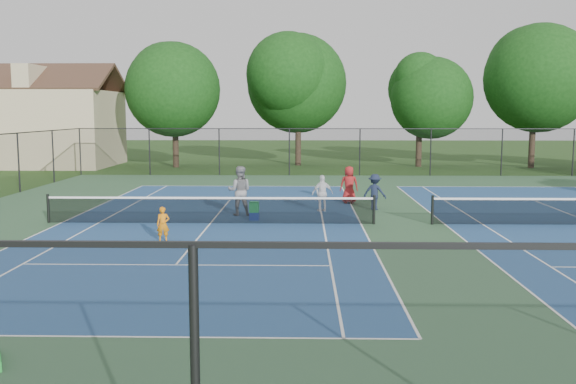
{
  "coord_description": "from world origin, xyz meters",
  "views": [
    {
      "loc": [
        -3.63,
        -22.97,
        4.04
      ],
      "look_at": [
        -4.14,
        -1.0,
        1.3
      ],
      "focal_mm": 40.0,
      "sensor_mm": 36.0,
      "label": 1
    }
  ],
  "objects_px": {
    "tree_back_c": "(420,92)",
    "clapboard_house": "(46,125)",
    "child_player": "(163,224)",
    "bystander_a": "(322,193)",
    "tree_back_a": "(174,84)",
    "bystander_b": "(375,192)",
    "ball_crate": "(254,216)",
    "tree_back_d": "(535,73)",
    "instructor": "(240,191)",
    "tree_back_b": "(298,78)",
    "bystander_c": "(349,185)",
    "ball_hopper": "(254,207)"
  },
  "relations": [
    {
      "from": "child_player",
      "to": "instructor",
      "type": "height_order",
      "value": "instructor"
    },
    {
      "from": "child_player",
      "to": "ball_crate",
      "type": "distance_m",
      "value": 4.85
    },
    {
      "from": "instructor",
      "to": "bystander_a",
      "type": "distance_m",
      "value": 3.46
    },
    {
      "from": "tree_back_a",
      "to": "clapboard_house",
      "type": "distance_m",
      "value": 10.47
    },
    {
      "from": "tree_back_d",
      "to": "ball_hopper",
      "type": "xyz_separation_m",
      "value": [
        -18.46,
        -23.18,
        -6.33
      ]
    },
    {
      "from": "tree_back_a",
      "to": "tree_back_b",
      "type": "relative_size",
      "value": 0.91
    },
    {
      "from": "tree_back_d",
      "to": "bystander_c",
      "type": "xyz_separation_m",
      "value": [
        -14.57,
        -18.58,
        -5.99
      ]
    },
    {
      "from": "tree_back_d",
      "to": "ball_crate",
      "type": "xyz_separation_m",
      "value": [
        -18.46,
        -23.18,
        -6.67
      ]
    },
    {
      "from": "tree_back_b",
      "to": "bystander_c",
      "type": "bearing_deg",
      "value": -83.26
    },
    {
      "from": "tree_back_c",
      "to": "clapboard_house",
      "type": "height_order",
      "value": "tree_back_c"
    },
    {
      "from": "clapboard_house",
      "to": "bystander_a",
      "type": "relative_size",
      "value": 7.18
    },
    {
      "from": "tree_back_b",
      "to": "bystander_b",
      "type": "bearing_deg",
      "value": -81.5
    },
    {
      "from": "tree_back_c",
      "to": "tree_back_a",
      "type": "bearing_deg",
      "value": -176.82
    },
    {
      "from": "bystander_b",
      "to": "ball_crate",
      "type": "height_order",
      "value": "bystander_b"
    },
    {
      "from": "bystander_c",
      "to": "tree_back_a",
      "type": "bearing_deg",
      "value": -60.6
    },
    {
      "from": "tree_back_b",
      "to": "instructor",
      "type": "distance_m",
      "value": 24.81
    },
    {
      "from": "child_player",
      "to": "bystander_c",
      "type": "relative_size",
      "value": 0.66
    },
    {
      "from": "tree_back_b",
      "to": "ball_crate",
      "type": "bearing_deg",
      "value": -93.31
    },
    {
      "from": "clapboard_house",
      "to": "ball_crate",
      "type": "height_order",
      "value": "clapboard_house"
    },
    {
      "from": "tree_back_c",
      "to": "bystander_b",
      "type": "xyz_separation_m",
      "value": [
        -5.64,
        -21.5,
        -4.73
      ]
    },
    {
      "from": "tree_back_d",
      "to": "clapboard_house",
      "type": "relative_size",
      "value": 0.96
    },
    {
      "from": "tree_back_d",
      "to": "instructor",
      "type": "xyz_separation_m",
      "value": [
        -19.11,
        -22.07,
        -5.85
      ]
    },
    {
      "from": "child_player",
      "to": "bystander_c",
      "type": "bearing_deg",
      "value": 43.71
    },
    {
      "from": "tree_back_a",
      "to": "bystander_a",
      "type": "distance_m",
      "value": 23.93
    },
    {
      "from": "clapboard_house",
      "to": "ball_hopper",
      "type": "xyz_separation_m",
      "value": [
        17.54,
        -24.18,
        -2.59
      ]
    },
    {
      "from": "clapboard_house",
      "to": "tree_back_d",
      "type": "bearing_deg",
      "value": -1.59
    },
    {
      "from": "tree_back_d",
      "to": "ball_crate",
      "type": "distance_m",
      "value": 30.37
    },
    {
      "from": "tree_back_a",
      "to": "tree_back_d",
      "type": "bearing_deg",
      "value": 0.0
    },
    {
      "from": "child_player",
      "to": "instructor",
      "type": "xyz_separation_m",
      "value": [
        1.9,
        5.21,
        0.42
      ]
    },
    {
      "from": "tree_back_b",
      "to": "ball_hopper",
      "type": "bearing_deg",
      "value": -93.31
    },
    {
      "from": "instructor",
      "to": "ball_crate",
      "type": "bearing_deg",
      "value": 121.6
    },
    {
      "from": "ball_hopper",
      "to": "bystander_c",
      "type": "bearing_deg",
      "value": 49.75
    },
    {
      "from": "tree_back_c",
      "to": "tree_back_d",
      "type": "distance_m",
      "value": 8.17
    },
    {
      "from": "clapboard_house",
      "to": "bystander_c",
      "type": "distance_m",
      "value": 29.12
    },
    {
      "from": "bystander_c",
      "to": "tree_back_c",
      "type": "bearing_deg",
      "value": -110.74
    },
    {
      "from": "clapboard_house",
      "to": "ball_hopper",
      "type": "height_order",
      "value": "clapboard_house"
    },
    {
      "from": "tree_back_b",
      "to": "bystander_b",
      "type": "height_order",
      "value": "tree_back_b"
    },
    {
      "from": "tree_back_c",
      "to": "instructor",
      "type": "distance_m",
      "value": 26.0
    },
    {
      "from": "bystander_a",
      "to": "bystander_b",
      "type": "xyz_separation_m",
      "value": [
        2.19,
        0.51,
        -0.0
      ]
    },
    {
      "from": "child_player",
      "to": "bystander_a",
      "type": "height_order",
      "value": "bystander_a"
    },
    {
      "from": "child_player",
      "to": "bystander_b",
      "type": "xyz_separation_m",
      "value": [
        7.37,
        6.78,
        0.2
      ]
    },
    {
      "from": "tree_back_b",
      "to": "ball_crate",
      "type": "height_order",
      "value": "tree_back_b"
    },
    {
      "from": "tree_back_b",
      "to": "child_player",
      "type": "height_order",
      "value": "tree_back_b"
    },
    {
      "from": "instructor",
      "to": "tree_back_a",
      "type": "bearing_deg",
      "value": -71.68
    },
    {
      "from": "tree_back_d",
      "to": "clapboard_house",
      "type": "height_order",
      "value": "tree_back_d"
    },
    {
      "from": "instructor",
      "to": "bystander_a",
      "type": "relative_size",
      "value": 1.3
    },
    {
      "from": "tree_back_d",
      "to": "child_player",
      "type": "distance_m",
      "value": 35.0
    },
    {
      "from": "tree_back_d",
      "to": "instructor",
      "type": "height_order",
      "value": "tree_back_d"
    },
    {
      "from": "child_player",
      "to": "instructor",
      "type": "bearing_deg",
      "value": 60.22
    },
    {
      "from": "child_player",
      "to": "bystander_b",
      "type": "distance_m",
      "value": 10.02
    }
  ]
}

